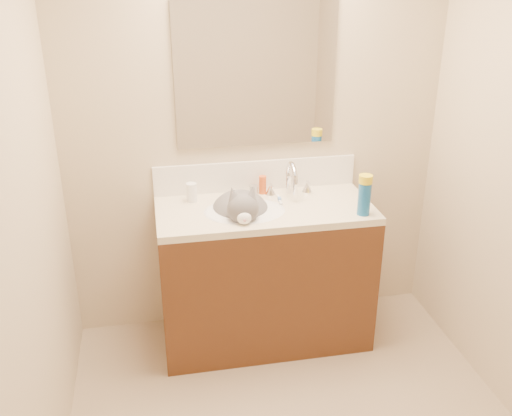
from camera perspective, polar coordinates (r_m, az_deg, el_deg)
name	(u,v)px	position (r m, az deg, el deg)	size (l,w,h in m)	color
room_shell	(322,153)	(2.05, 6.58, 5.49)	(2.24, 2.54, 2.52)	#C7B394
vanity_cabinet	(264,277)	(3.36, 0.85, -6.94)	(1.20, 0.55, 0.82)	#4B2814
counter_slab	(265,210)	(3.17, 0.89, -0.22)	(1.20, 0.55, 0.04)	beige
basin	(245,222)	(3.14, -1.14, -1.44)	(0.45, 0.36, 0.14)	white
faucet	(291,182)	(3.29, 3.50, 2.66)	(0.28, 0.20, 0.21)	silver
cat	(241,212)	(3.14, -1.49, -0.41)	(0.37, 0.46, 0.34)	#585558
backsplash	(256,175)	(3.36, -0.01, 3.27)	(1.20, 0.02, 0.18)	white
mirror	(256,75)	(3.21, -0.01, 13.20)	(0.90, 0.02, 0.80)	white
pill_bottle	(192,192)	(3.23, -6.47, 1.56)	(0.06, 0.06, 0.11)	white
pill_label	(192,194)	(3.24, -6.46, 1.39)	(0.06, 0.06, 0.04)	orange
silver_jar	(254,190)	(3.31, -0.23, 1.80)	(0.05, 0.05, 0.06)	#B7B7BC
amber_bottle	(263,185)	(3.32, 0.66, 2.34)	(0.04, 0.04, 0.11)	#D54F19
toothbrush	(279,200)	(3.24, 2.36, 0.84)	(0.01, 0.13, 0.01)	white
toothbrush_head	(279,199)	(3.24, 2.36, 0.91)	(0.02, 0.03, 0.02)	#5E85C8
spray_can	(364,198)	(3.09, 10.77, 0.96)	(0.07, 0.07, 0.19)	#165A9F
spray_cap	(366,179)	(3.05, 10.92, 2.85)	(0.07, 0.07, 0.04)	yellow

